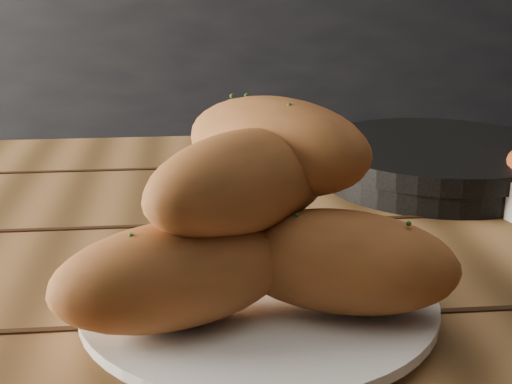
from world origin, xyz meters
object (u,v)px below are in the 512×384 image
at_px(plate, 259,305).
at_px(skillet, 438,161).
at_px(bread_rolls, 256,217).
at_px(table, 424,352).

distance_m(plate, skillet, 0.40).
bearing_deg(bread_rolls, table, 28.74).
height_order(table, bread_rolls, bread_rolls).
relative_size(table, skillet, 3.59).
distance_m(table, plate, 0.21).
bearing_deg(bread_rolls, skillet, 51.70).
height_order(bread_rolls, skillet, bread_rolls).
height_order(table, skillet, skillet).
relative_size(bread_rolls, skillet, 0.71).
bearing_deg(table, plate, -150.14).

